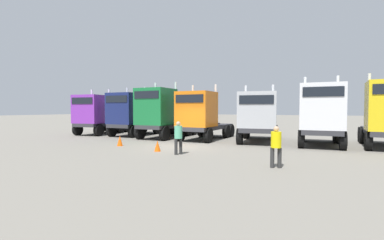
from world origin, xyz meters
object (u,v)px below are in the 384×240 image
semi_truck_navy (130,114)px  semi_truck_white (321,114)px  traffic_cone_mid (120,141)px  semi_truck_green (160,113)px  semi_truck_orange (200,116)px  semi_truck_purple (96,114)px  semi_truck_silver (258,116)px  visitor_in_hivis (276,144)px  traffic_cone_near (157,146)px  visitor_with_camera (178,135)px

semi_truck_navy → semi_truck_white: bearing=86.5°
traffic_cone_mid → semi_truck_green: bearing=91.2°
semi_truck_navy → semi_truck_orange: (6.86, -0.50, -0.08)m
semi_truck_purple → semi_truck_silver: (14.63, 0.37, -0.04)m
semi_truck_silver → visitor_in_hivis: bearing=8.7°
semi_truck_purple → traffic_cone_near: (10.52, -5.89, -1.57)m
traffic_cone_near → traffic_cone_mid: bearing=166.0°
semi_truck_white → visitor_with_camera: 9.14m
traffic_cone_near → semi_truck_navy: bearing=137.5°
visitor_in_hivis → traffic_cone_mid: visitor_in_hivis is taller
semi_truck_silver → semi_truck_white: semi_truck_white is taller
semi_truck_purple → semi_truck_green: semi_truck_green is taller
semi_truck_navy → visitor_with_camera: bearing=49.4°
semi_truck_navy → traffic_cone_mid: (3.55, -5.50, -1.60)m
semi_truck_orange → visitor_with_camera: bearing=14.8°
semi_truck_navy → visitor_in_hivis: size_ratio=3.71×
semi_truck_silver → traffic_cone_mid: bearing=-62.7°
semi_truck_navy → semi_truck_green: size_ratio=0.96×
visitor_in_hivis → semi_truck_purple: bearing=46.1°
traffic_cone_mid → visitor_with_camera: bearing=-14.3°
semi_truck_white → semi_truck_orange: bearing=-92.4°
semi_truck_orange → traffic_cone_near: bearing=1.1°
semi_truck_orange → traffic_cone_mid: semi_truck_orange is taller
semi_truck_silver → visitor_in_hivis: 8.22m
semi_truck_purple → semi_truck_white: (18.54, 0.06, 0.14)m
semi_truck_orange → visitor_with_camera: 6.51m
visitor_with_camera → traffic_cone_near: size_ratio=2.90×
visitor_in_hivis → semi_truck_navy: bearing=39.3°
semi_truck_green → visitor_in_hivis: bearing=53.6°
semi_truck_orange → visitor_in_hivis: size_ratio=3.68×
semi_truck_green → traffic_cone_mid: bearing=0.6°
semi_truck_navy → semi_truck_silver: size_ratio=0.95×
semi_truck_orange → semi_truck_green: bearing=-86.9°
semi_truck_navy → semi_truck_green: 3.51m
semi_truck_purple → semi_truck_green: bearing=80.3°
semi_truck_orange → semi_truck_white: size_ratio=1.04×
semi_truck_purple → semi_truck_silver: semi_truck_purple is taller
semi_truck_white → semi_truck_silver: bearing=-97.8°
visitor_in_hivis → traffic_cone_near: size_ratio=2.82×
semi_truck_navy → semi_truck_orange: 6.88m
semi_truck_white → visitor_with_camera: (-6.48, -6.37, -1.02)m
visitor_in_hivis → visitor_with_camera: size_ratio=0.97×
semi_truck_purple → semi_truck_silver: bearing=83.4°
semi_truck_white → traffic_cone_near: bearing=-56.6°
semi_truck_purple → semi_truck_green: size_ratio=0.94×
semi_truck_orange → traffic_cone_near: (0.05, -5.84, -1.55)m
semi_truck_orange → semi_truck_white: bearing=91.4°
semi_truck_green → semi_truck_white: size_ratio=1.09×
semi_truck_green → visitor_with_camera: 7.96m
semi_truck_green → visitor_with_camera: size_ratio=3.75×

